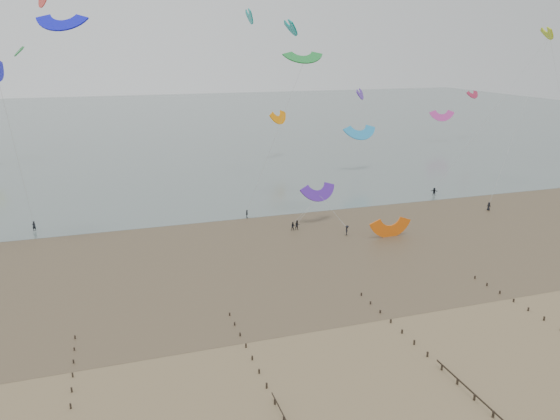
# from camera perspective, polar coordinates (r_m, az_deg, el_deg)

# --- Properties ---
(ground) EXTENTS (500.00, 500.00, 0.00)m
(ground) POSITION_cam_1_polar(r_m,az_deg,el_deg) (63.44, 10.11, -13.75)
(ground) COLOR brown
(ground) RESTS_ON ground
(sea_and_shore) EXTENTS (500.00, 665.00, 0.03)m
(sea_and_shore) POSITION_cam_1_polar(r_m,az_deg,el_deg) (91.05, -2.39, -3.83)
(sea_and_shore) COLOR #475654
(sea_and_shore) RESTS_ON ground
(kitesurfers) EXTENTS (115.91, 20.88, 1.85)m
(kitesurfers) POSITION_cam_1_polar(r_m,az_deg,el_deg) (110.23, 10.54, 0.04)
(kitesurfers) COLOR black
(kitesurfers) RESTS_ON ground
(grounded_kite) EXTENTS (6.78, 5.36, 3.65)m
(grounded_kite) POSITION_cam_1_polar(r_m,az_deg,el_deg) (97.57, 11.41, -2.75)
(grounded_kite) COLOR orange
(grounded_kite) RESTS_ON ground
(kites_airborne) EXTENTS (221.01, 107.75, 44.41)m
(kites_airborne) POSITION_cam_1_polar(r_m,az_deg,el_deg) (136.72, -13.52, 11.13)
(kites_airborne) COLOR #1C8332
(kites_airborne) RESTS_ON ground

